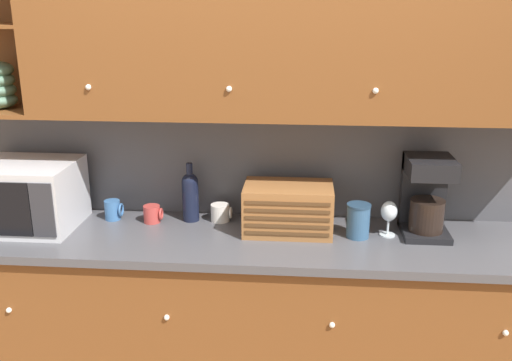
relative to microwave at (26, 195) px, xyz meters
name	(u,v)px	position (x,y,z in m)	size (l,w,h in m)	color
ground_plane	(259,360)	(1.13, 0.27, -1.07)	(24.00, 24.00, 0.00)	#896647
wall_back	(260,140)	(1.13, 0.30, 0.23)	(5.36, 0.06, 2.60)	white
counter_unit	(254,318)	(1.13, -0.03, -0.61)	(2.98, 0.63, 0.91)	brown
backsplash_panel	(259,164)	(1.13, 0.27, 0.11)	(2.96, 0.01, 0.55)	#4C4C51
upper_cabinets	(292,23)	(1.29, 0.10, 0.82)	(2.96, 0.36, 0.86)	brown
microwave	(26,195)	(0.00, 0.00, 0.00)	(0.49, 0.41, 0.33)	silver
mug	(113,210)	(0.39, 0.13, -0.11)	(0.09, 0.08, 0.10)	#38669E
mug_patterned_third	(152,214)	(0.60, 0.10, -0.12)	(0.10, 0.08, 0.09)	#B73D38
wine_bottle	(190,195)	(0.79, 0.15, -0.02)	(0.08, 0.08, 0.30)	black
mug_blue_second	(221,213)	(0.94, 0.15, -0.12)	(0.11, 0.10, 0.09)	silver
bread_box	(288,208)	(1.29, 0.05, -0.05)	(0.43, 0.28, 0.23)	#996033
storage_canister	(358,221)	(1.63, 0.00, -0.08)	(0.11, 0.11, 0.17)	#33567A
wine_glass	(389,213)	(1.77, 0.03, -0.05)	(0.08, 0.08, 0.17)	silver
coffee_maker	(426,194)	(1.95, 0.08, 0.03)	(0.22, 0.26, 0.38)	black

